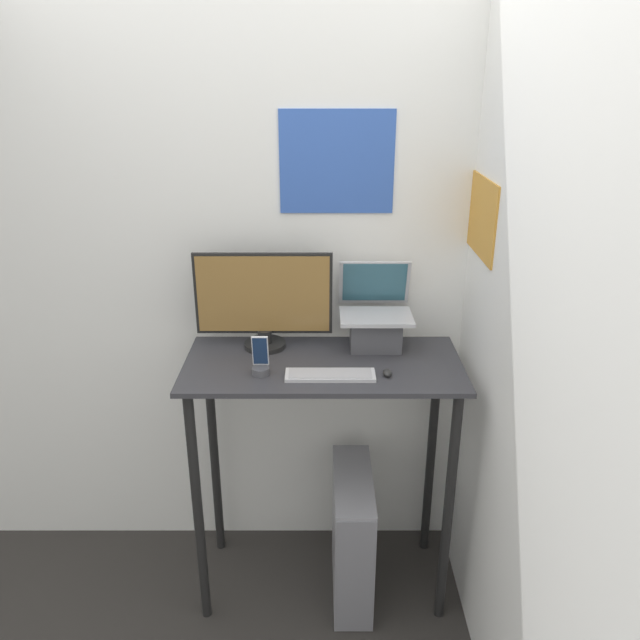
% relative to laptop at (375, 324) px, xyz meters
% --- Properties ---
extents(ground_plane, '(12.00, 12.00, 0.00)m').
position_rel_laptop_xyz_m(ground_plane, '(-0.21, -0.41, -1.20)').
color(ground_plane, '#2D2B28').
extents(wall_back, '(6.00, 0.06, 2.60)m').
position_rel_laptop_xyz_m(wall_back, '(-0.21, 0.18, 0.10)').
color(wall_back, white).
rests_on(wall_back, ground_plane).
extents(wall_side_right, '(0.06, 6.00, 2.60)m').
position_rel_laptop_xyz_m(wall_side_right, '(0.42, -0.41, 0.10)').
color(wall_side_right, white).
rests_on(wall_side_right, ground_plane).
extents(desk, '(1.09, 0.51, 1.09)m').
position_rel_laptop_xyz_m(desk, '(-0.21, -0.15, -0.32)').
color(desk, '#333338').
rests_on(desk, ground_plane).
extents(laptop, '(0.29, 0.26, 0.34)m').
position_rel_laptop_xyz_m(laptop, '(0.00, 0.00, 0.00)').
color(laptop, '#4C4C51').
rests_on(laptop, desk).
extents(monitor, '(0.55, 0.17, 0.40)m').
position_rel_laptop_xyz_m(monitor, '(-0.45, -0.00, 0.09)').
color(monitor, black).
rests_on(monitor, desk).
extents(keyboard, '(0.34, 0.10, 0.02)m').
position_rel_laptop_xyz_m(keyboard, '(-0.19, -0.28, -0.09)').
color(keyboard, silver).
rests_on(keyboard, desk).
extents(mouse, '(0.03, 0.05, 0.02)m').
position_rel_laptop_xyz_m(mouse, '(0.03, -0.27, -0.09)').
color(mouse, '#262626').
rests_on(mouse, desk).
extents(cell_phone, '(0.07, 0.07, 0.16)m').
position_rel_laptop_xyz_m(cell_phone, '(-0.45, -0.25, -0.06)').
color(cell_phone, '#4C4C51').
rests_on(cell_phone, desk).
extents(computer_tower, '(0.16, 0.50, 0.58)m').
position_rel_laptop_xyz_m(computer_tower, '(-0.09, -0.21, -0.91)').
color(computer_tower, gray).
rests_on(computer_tower, ground_plane).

